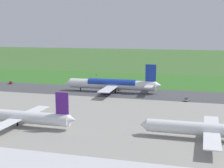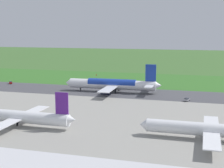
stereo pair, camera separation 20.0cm
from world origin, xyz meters
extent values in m
plane|color=#3D662D|center=(0.00, 0.00, 0.00)|extent=(800.00, 800.00, 0.00)
cube|color=#47474C|center=(0.00, 0.00, 0.03)|extent=(600.00, 29.88, 0.06)
cube|color=gray|center=(0.00, 66.11, 0.03)|extent=(440.00, 110.00, 0.05)
cube|color=#346B27|center=(0.00, -42.07, 0.02)|extent=(600.00, 80.00, 0.04)
cylinder|color=white|center=(-2.98, 0.00, 4.20)|extent=(48.11, 6.34, 5.20)
cone|color=white|center=(22.52, 0.61, 4.20)|extent=(3.12, 5.01, 4.94)
cone|color=white|center=(-28.17, -0.60, 4.80)|extent=(3.60, 4.50, 4.42)
cube|color=#19389E|center=(-24.09, -0.50, 11.30)|extent=(5.61, 0.63, 9.00)
cube|color=white|center=(-24.22, 4.99, 5.00)|extent=(4.21, 9.09, 0.36)
cube|color=white|center=(-23.96, -6.00, 5.00)|extent=(4.21, 9.09, 0.36)
cube|color=white|center=(-4.24, 10.97, 3.80)|extent=(6.52, 22.14, 0.35)
cube|color=white|center=(-3.71, -11.02, 3.80)|extent=(6.52, 22.14, 0.35)
cylinder|color=#23284C|center=(-1.66, 7.53, 1.32)|extent=(4.57, 2.91, 2.80)
cylinder|color=#23284C|center=(-1.30, -7.46, 1.32)|extent=(4.57, 2.91, 2.80)
cylinder|color=black|center=(15.26, 0.44, 1.71)|extent=(0.70, 0.70, 3.42)
cylinder|color=black|center=(-6.07, 3.93, 1.71)|extent=(0.70, 0.70, 3.42)
cylinder|color=black|center=(-5.88, -4.07, 1.71)|extent=(0.70, 0.70, 3.42)
cylinder|color=#19389E|center=(-2.98, 0.00, 4.72)|extent=(26.52, 5.85, 5.23)
cylinder|color=white|center=(-53.55, 69.07, 3.38)|extent=(38.64, 4.28, 4.18)
cone|color=white|center=(-33.03, 69.02, 3.38)|extent=(2.42, 3.98, 3.98)
cube|color=white|center=(-54.33, 77.93, 3.06)|extent=(4.87, 17.72, 0.28)
cube|color=white|center=(-54.37, 60.22, 3.06)|extent=(4.87, 17.72, 0.28)
cylinder|color=black|center=(-53.55, 69.07, 0.64)|extent=(0.64, 0.64, 1.29)
cylinder|color=white|center=(11.90, 71.55, 3.49)|extent=(39.92, 4.87, 4.32)
cone|color=white|center=(-9.03, 71.84, 3.99)|extent=(2.96, 3.71, 3.67)
cube|color=#591E8C|center=(-5.64, 71.80, 9.38)|extent=(4.66, 0.48, 7.47)
cube|color=white|center=(11.20, 80.70, 3.16)|extent=(5.24, 18.34, 0.29)
cube|color=white|center=(10.94, 62.43, 3.16)|extent=(5.24, 18.34, 0.29)
cylinder|color=black|center=(11.90, 71.55, 0.66)|extent=(0.66, 0.66, 1.33)
cube|color=#B21914|center=(66.37, -9.72, 0.70)|extent=(3.80, 4.50, 0.75)
cube|color=#2D333D|center=(66.26, -9.56, 1.35)|extent=(2.63, 2.77, 0.55)
cylinder|color=black|center=(67.85, -10.43, 0.32)|extent=(0.53, 0.66, 0.64)
cylinder|color=black|center=(66.42, -11.36, 0.32)|extent=(0.53, 0.66, 0.64)
cylinder|color=black|center=(66.32, -8.09, 0.32)|extent=(0.53, 0.66, 0.64)
cylinder|color=black|center=(64.89, -9.01, 0.32)|extent=(0.53, 0.66, 0.64)
cube|color=gray|center=(-43.85, 12.87, 0.70)|extent=(2.93, 4.54, 0.75)
cube|color=#2D333D|center=(-43.79, 13.07, 1.35)|extent=(2.26, 2.59, 0.55)
cylinder|color=black|center=(-43.43, 11.29, 0.32)|extent=(0.39, 0.68, 0.64)
cylinder|color=black|center=(-45.06, 11.78, 0.32)|extent=(0.39, 0.68, 0.64)
cylinder|color=black|center=(-42.63, 13.97, 0.32)|extent=(0.39, 0.68, 0.64)
cylinder|color=black|center=(-44.26, 14.46, 0.32)|extent=(0.39, 0.68, 0.64)
cylinder|color=slate|center=(21.66, -46.70, 1.07)|extent=(0.10, 0.10, 2.14)
cube|color=red|center=(21.66, -46.72, 2.44)|extent=(0.60, 0.04, 0.60)
cone|color=orange|center=(27.64, -40.70, 0.28)|extent=(0.40, 0.40, 0.55)
camera|label=1|loc=(-51.45, 172.73, 34.00)|focal=53.42mm
camera|label=2|loc=(-51.64, 172.67, 34.00)|focal=53.42mm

